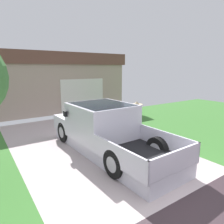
{
  "coord_description": "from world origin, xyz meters",
  "views": [
    {
      "loc": [
        -3.42,
        -2.52,
        2.91
      ],
      "look_at": [
        0.81,
        3.69,
        1.3
      ],
      "focal_mm": 32.6,
      "sensor_mm": 36.0,
      "label": 1
    }
  ],
  "objects_px": {
    "pickup_truck": "(103,129)",
    "person_with_hat": "(136,120)",
    "house_with_garage": "(50,81)",
    "handbag": "(138,141)"
  },
  "relations": [
    {
      "from": "house_with_garage",
      "to": "pickup_truck",
      "type": "bearing_deg",
      "value": -96.77
    },
    {
      "from": "handbag",
      "to": "pickup_truck",
      "type": "bearing_deg",
      "value": 165.94
    },
    {
      "from": "handbag",
      "to": "house_with_garage",
      "type": "xyz_separation_m",
      "value": [
        -0.29,
        9.64,
        1.86
      ]
    },
    {
      "from": "pickup_truck",
      "to": "house_with_garage",
      "type": "xyz_separation_m",
      "value": [
        1.1,
        9.29,
        1.25
      ]
    },
    {
      "from": "person_with_hat",
      "to": "house_with_garage",
      "type": "bearing_deg",
      "value": -78.89
    },
    {
      "from": "handbag",
      "to": "house_with_garage",
      "type": "bearing_deg",
      "value": 91.75
    },
    {
      "from": "pickup_truck",
      "to": "handbag",
      "type": "distance_m",
      "value": 1.57
    },
    {
      "from": "pickup_truck",
      "to": "person_with_hat",
      "type": "xyz_separation_m",
      "value": [
        1.42,
        -0.18,
        0.2
      ]
    },
    {
      "from": "person_with_hat",
      "to": "house_with_garage",
      "type": "distance_m",
      "value": 9.53
    },
    {
      "from": "house_with_garage",
      "to": "handbag",
      "type": "bearing_deg",
      "value": -88.25
    }
  ]
}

